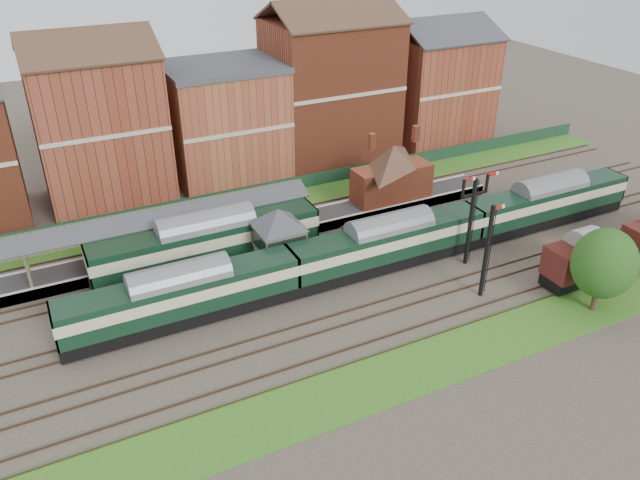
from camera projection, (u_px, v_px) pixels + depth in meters
name	position (u px, v px, depth m)	size (l,w,h in m)	color
ground	(329.00, 283.00, 51.48)	(160.00, 160.00, 0.00)	#473D33
grass_back	(258.00, 206.00, 63.97)	(90.00, 4.50, 0.06)	#2D6619
grass_front	(410.00, 369.00, 42.09)	(90.00, 5.00, 0.06)	#2D6619
fence	(251.00, 192.00, 65.19)	(90.00, 0.12, 1.50)	#193823
platform	(232.00, 239.00, 56.92)	(55.00, 3.40, 1.00)	#2D2D2D
signal_box	(279.00, 240.00, 51.30)	(5.40, 5.40, 6.00)	#5D684A
brick_hut	(363.00, 240.00, 55.38)	(3.20, 2.64, 2.94)	brown
station_building	(392.00, 172.00, 61.83)	(8.10, 8.10, 5.90)	#964126
canopy	(161.00, 212.00, 52.60)	(26.00, 3.89, 4.08)	#464D30
semaphore_bracket	(472.00, 216.00, 51.94)	(3.60, 0.25, 8.18)	black
semaphore_siding	(487.00, 250.00, 47.87)	(1.23, 0.25, 8.00)	black
town_backdrop	(223.00, 116.00, 67.54)	(69.00, 10.00, 16.00)	#964126
dmu_train	(389.00, 242.00, 52.49)	(53.40, 2.81, 4.10)	black
platform_railcar	(207.00, 242.00, 52.12)	(19.40, 3.05, 4.47)	black
goods_van_a	(581.00, 260.00, 50.52)	(6.25, 2.71, 3.79)	black
tree_far	(604.00, 263.00, 46.09)	(4.75, 4.75, 6.93)	#382619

